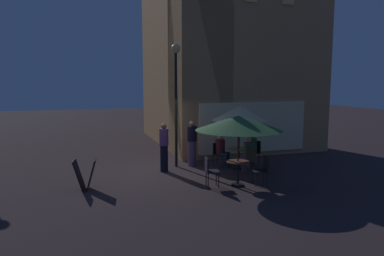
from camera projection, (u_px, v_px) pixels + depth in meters
The scene contains 18 objects.
ground_plane at pixel (155, 173), 12.63m from camera, with size 60.00×60.00×0.00m, color #302528.
cafe_building at pixel (209, 54), 17.10m from camera, with size 6.89×8.57×8.93m.
street_lamp_near_corner at pixel (176, 81), 13.12m from camera, with size 0.34×0.34×4.50m.
menu_sandwich_board at pixel (85, 175), 10.56m from camera, with size 0.72×0.64×0.89m.
cafe_table_0 at pixel (238, 168), 10.98m from camera, with size 0.69×0.69×0.76m.
cafe_table_1 at pixel (239, 154), 13.09m from camera, with size 0.76×0.76×0.75m.
patio_umbrella_0 at pixel (239, 123), 10.80m from camera, with size 2.60×2.60×2.17m.
patio_umbrella_1 at pixel (240, 113), 12.90m from camera, with size 1.93×1.93×2.31m.
cafe_chair_0 at pixel (263, 168), 11.07m from camera, with size 0.49×0.49×0.89m.
cafe_chair_1 at pixel (210, 169), 10.83m from camera, with size 0.45×0.45×0.91m.
cafe_chair_2 at pixel (254, 150), 13.67m from camera, with size 0.56×0.56×0.93m.
cafe_chair_3 at pixel (218, 152), 13.41m from camera, with size 0.61×0.61×0.90m.
cafe_chair_4 at pixel (249, 158), 12.35m from camera, with size 0.41×0.41×0.94m.
patron_seated_0 at pixel (252, 148), 13.55m from camera, with size 0.51×0.43×1.23m.
patron_seated_1 at pixel (221, 149), 13.34m from camera, with size 0.54×0.52×1.23m.
patron_seated_2 at pixel (248, 153), 12.47m from camera, with size 0.34×0.53×1.27m.
patron_standing_3 at pixel (192, 144), 13.55m from camera, with size 0.36×0.36×1.69m.
patron_standing_4 at pixel (164, 147), 12.65m from camera, with size 0.32×0.32×1.72m.
Camera 1 is at (-2.53, -12.13, 3.19)m, focal length 33.85 mm.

